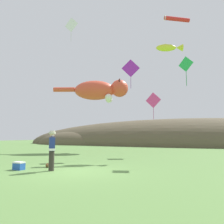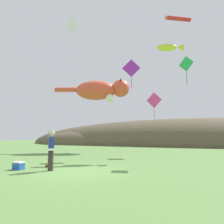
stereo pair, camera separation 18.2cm
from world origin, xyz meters
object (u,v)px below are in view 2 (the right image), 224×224
at_px(picnic_cooler, 19,166).
at_px(kite_diamond_green, 186,64).
at_px(kite_diamond_violet, 131,68).
at_px(kite_diamond_pink, 154,100).
at_px(kite_diamond_white, 72,25).
at_px(kite_tube_streamer, 178,19).
at_px(kite_giant_cat, 101,90).
at_px(kite_spool, 48,165).
at_px(festival_attendant, 51,149).
at_px(kite_fish_windsock, 170,47).

xyz_separation_m(picnic_cooler, kite_diamond_green, (6.82, 6.60, 5.87)).
distance_m(kite_diamond_violet, kite_diamond_pink, 3.17).
xyz_separation_m(kite_diamond_green, kite_diamond_white, (-10.10, 1.78, 5.73)).
height_order(kite_tube_streamer, kite_diamond_green, kite_tube_streamer).
distance_m(picnic_cooler, kite_giant_cat, 13.83).
relative_size(kite_spool, kite_diamond_white, 0.09).
distance_m(festival_attendant, kite_diamond_violet, 9.82).
bearing_deg(kite_diamond_pink, kite_fish_windsock, 0.90).
bearing_deg(kite_fish_windsock, kite_diamond_white, -170.55).
distance_m(picnic_cooler, kite_diamond_violet, 10.85).
height_order(kite_spool, kite_fish_windsock, kite_fish_windsock).
xyz_separation_m(festival_attendant, kite_spool, (-0.80, 0.74, -0.85)).
xyz_separation_m(kite_giant_cat, kite_diamond_pink, (6.16, -2.44, -1.83)).
xyz_separation_m(festival_attendant, kite_diamond_pink, (2.37, 9.41, 3.46)).
xyz_separation_m(festival_attendant, picnic_cooler, (-1.55, -0.38, -0.77)).
bearing_deg(kite_diamond_green, kite_diamond_violet, 159.50).
height_order(festival_attendant, kite_diamond_violet, kite_diamond_violet).
bearing_deg(picnic_cooler, festival_attendant, 13.75).
relative_size(kite_diamond_violet, kite_diamond_pink, 1.06).
distance_m(kite_spool, kite_giant_cat, 13.04).
relative_size(picnic_cooler, kite_diamond_violet, 0.21).
relative_size(festival_attendant, kite_fish_windsock, 0.81).
bearing_deg(kite_spool, kite_fish_windsock, 62.43).
height_order(kite_diamond_green, kite_diamond_white, kite_diamond_white).
height_order(kite_giant_cat, kite_fish_windsock, kite_fish_windsock).
bearing_deg(kite_fish_windsock, kite_diamond_violet, -149.22).
bearing_deg(picnic_cooler, kite_spool, 56.08).
bearing_deg(kite_diamond_green, kite_giant_cat, 148.20).
distance_m(festival_attendant, kite_fish_windsock, 12.73).
relative_size(kite_diamond_green, kite_diamond_pink, 0.87).
xyz_separation_m(picnic_cooler, kite_diamond_pink, (3.92, 9.79, 4.24)).
distance_m(kite_fish_windsock, kite_diamond_pink, 4.44).
distance_m(kite_spool, kite_diamond_pink, 10.19).
relative_size(kite_giant_cat, kite_diamond_white, 3.12).
distance_m(festival_attendant, kite_spool, 1.38).
distance_m(kite_tube_streamer, kite_diamond_pink, 7.95).
bearing_deg(kite_tube_streamer, kite_diamond_pink, -133.90).
bearing_deg(kite_diamond_green, kite_fish_windsock, 115.58).
height_order(kite_giant_cat, kite_diamond_pink, kite_giant_cat).
relative_size(festival_attendant, kite_giant_cat, 0.24).
distance_m(kite_spool, kite_diamond_violet, 9.91).
height_order(festival_attendant, picnic_cooler, festival_attendant).
xyz_separation_m(kite_fish_windsock, kite_diamond_violet, (-2.71, -1.62, -1.83)).
height_order(kite_tube_streamer, kite_diamond_violet, kite_tube_streamer).
height_order(kite_spool, kite_diamond_white, kite_diamond_white).
height_order(kite_giant_cat, kite_diamond_green, kite_giant_cat).
bearing_deg(kite_spool, kite_tube_streamer, 64.76).
relative_size(kite_giant_cat, kite_diamond_violet, 3.13).
height_order(kite_spool, kite_diamond_violet, kite_diamond_violet).
bearing_deg(festival_attendant, kite_giant_cat, 107.76).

